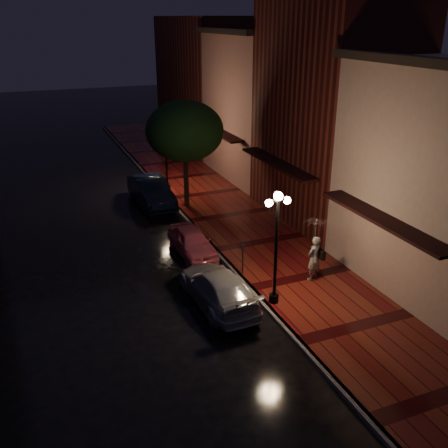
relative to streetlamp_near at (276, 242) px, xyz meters
name	(u,v)px	position (x,y,z in m)	size (l,w,h in m)	color
ground	(216,252)	(-0.35, 5.00, -2.60)	(120.00, 120.00, 0.00)	black
sidewalk	(260,243)	(1.90, 5.00, -2.53)	(4.50, 60.00, 0.15)	#4C0D0E
curb	(216,251)	(-0.35, 5.00, -2.53)	(0.25, 60.00, 0.15)	#595451
storefront_mid	(332,113)	(6.65, 7.00, 2.90)	(5.00, 8.00, 11.00)	#511914
storefront_far	(260,108)	(6.65, 15.00, 1.90)	(5.00, 8.00, 9.00)	#8C5951
storefront_extra	(206,83)	(6.65, 25.00, 2.40)	(5.00, 12.00, 10.00)	#511914
streetlamp_near	(276,242)	(0.00, 0.00, 0.00)	(0.96, 0.36, 4.31)	black
streetlamp_far	(166,151)	(0.00, 14.00, 0.00)	(0.96, 0.36, 4.31)	black
street_tree	(185,133)	(0.26, 10.99, 1.64)	(4.16, 4.16, 5.80)	black
pink_car	(192,242)	(-1.38, 5.26, -1.99)	(1.44, 3.57, 1.22)	#D1566C
navy_car	(151,191)	(-1.44, 12.28, -1.81)	(1.66, 4.77, 1.57)	black
silver_car	(218,288)	(-1.86, 0.92, -1.94)	(1.84, 4.52, 1.31)	#A2A3A9
woman_with_umbrella	(315,240)	(2.25, 0.94, -0.72)	(1.09, 1.11, 2.62)	silver
parking_meter	(243,257)	(-0.20, 2.38, -1.64)	(0.13, 0.10, 1.33)	black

